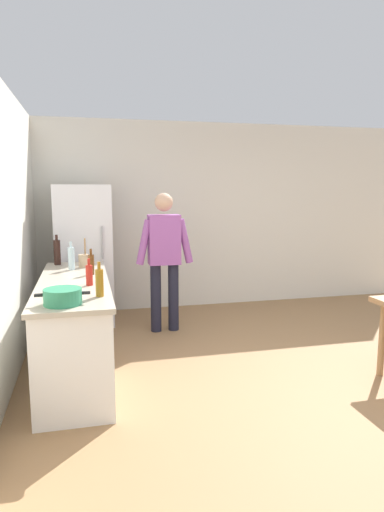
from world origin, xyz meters
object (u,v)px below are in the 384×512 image
object	(u,v)px
utensil_jar	(84,260)
bottle_oil_amber	(99,282)
person	(164,253)
bottle_sauce_red	(89,275)
bottle_wine_dark	(57,252)
bottle_beer_brown	(91,264)
bottle_water_clear	(71,258)
refrigerator	(84,255)
cooking_pot	(63,297)

from	to	relation	value
utensil_jar	bottle_oil_amber	xyz separation A→B (m)	(0.12, -1.40, 0.04)
person	bottle_sauce_red	bearing A→B (deg)	-124.91
bottle_sauce_red	bottle_wine_dark	distance (m)	1.25
bottle_beer_brown	bottle_oil_amber	distance (m)	0.95
person	bottle_sauce_red	distance (m)	1.58
bottle_wine_dark	bottle_water_clear	distance (m)	0.41
person	bottle_oil_amber	size ratio (longest dim) A/B	6.07
utensil_jar	bottle_wine_dark	size ratio (longest dim) A/B	0.94
person	bottle_oil_amber	distance (m)	1.93
bottle_beer_brown	person	bearing A→B (deg)	41.88
utensil_jar	bottle_sauce_red	distance (m)	0.96
utensil_jar	bottle_beer_brown	xyz separation A→B (m)	(0.07, -0.45, 0.03)
refrigerator	bottle_beer_brown	size ratio (longest dim) A/B	6.92
cooking_pot	bottle_wine_dark	distance (m)	1.84
bottle_sauce_red	bottle_wine_dark	size ratio (longest dim) A/B	0.71
refrigerator	bottle_wine_dark	bearing A→B (deg)	-114.19
utensil_jar	bottle_oil_amber	distance (m)	1.41
bottle_sauce_red	person	bearing A→B (deg)	55.09
bottle_beer_brown	cooking_pot	bearing A→B (deg)	-101.15
person	bottle_water_clear	distance (m)	1.18
bottle_sauce_red	bottle_wine_dark	bearing A→B (deg)	105.79
person	bottle_beer_brown	bearing A→B (deg)	-138.12
bottle_beer_brown	bottle_water_clear	distance (m)	0.37
utensil_jar	cooking_pot	bearing A→B (deg)	-95.47
person	bottle_water_clear	xyz separation A→B (m)	(-1.08, -0.47, 0.05)
person	bottle_oil_amber	bearing A→B (deg)	-115.46
person	cooking_pot	bearing A→B (deg)	-119.81
refrigerator	utensil_jar	size ratio (longest dim) A/B	5.62
bottle_oil_amber	bottle_wine_dark	world-z (taller)	bottle_wine_dark
person	bottle_oil_amber	world-z (taller)	person
utensil_jar	bottle_wine_dark	bearing A→B (deg)	140.46
refrigerator	bottle_wine_dark	xyz separation A→B (m)	(-0.29, -0.65, 0.15)
refrigerator	cooking_pot	xyz separation A→B (m)	(-0.15, -2.48, 0.06)
person	utensil_jar	xyz separation A→B (m)	(-0.95, -0.34, 0.00)
bottle_beer_brown	bottle_wine_dark	bearing A→B (deg)	117.72
bottle_beer_brown	bottle_water_clear	size ratio (longest dim) A/B	0.87
cooking_pot	bottle_sauce_red	xyz separation A→B (m)	(0.20, 0.63, 0.04)
bottle_beer_brown	refrigerator	bearing A→B (deg)	92.98
person	bottle_water_clear	bearing A→B (deg)	-156.37
person	cooking_pot	world-z (taller)	person
person	bottle_sauce_red	size ratio (longest dim) A/B	7.08
refrigerator	cooking_pot	size ratio (longest dim) A/B	4.50
bottle_water_clear	cooking_pot	bearing A→B (deg)	-91.02
utensil_jar	bottle_water_clear	bearing A→B (deg)	-133.44
bottle_sauce_red	bottle_wine_dark	xyz separation A→B (m)	(-0.34, 1.20, 0.05)
cooking_pot	bottle_water_clear	distance (m)	1.46
bottle_oil_amber	bottle_beer_brown	bearing A→B (deg)	93.04
bottle_wine_dark	bottle_sauce_red	bearing A→B (deg)	-74.21
refrigerator	bottle_oil_amber	xyz separation A→B (m)	(0.12, -2.30, 0.12)
bottle_sauce_red	bottle_wine_dark	world-z (taller)	bottle_wine_dark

